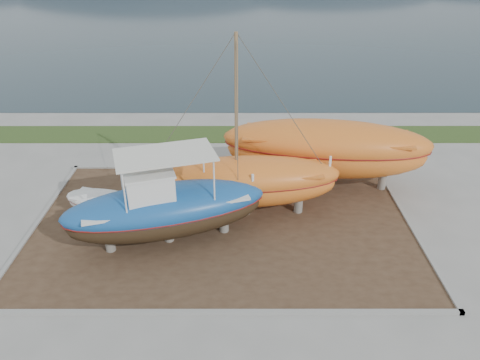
{
  "coord_description": "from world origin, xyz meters",
  "views": [
    {
      "loc": [
        0.8,
        -15.23,
        12.62
      ],
      "look_at": [
        0.82,
        4.0,
        2.45
      ],
      "focal_mm": 35.0,
      "sensor_mm": 36.0,
      "label": 1
    }
  ],
  "objects_px": {
    "blue_caique": "(166,199)",
    "orange_sailboat": "(246,131)",
    "white_dinghy": "(108,206)",
    "orange_bare_hull": "(325,155)"
  },
  "relations": [
    {
      "from": "blue_caique",
      "to": "orange_sailboat",
      "type": "distance_m",
      "value": 4.85
    },
    {
      "from": "white_dinghy",
      "to": "blue_caique",
      "type": "bearing_deg",
      "value": -13.88
    },
    {
      "from": "white_dinghy",
      "to": "orange_sailboat",
      "type": "bearing_deg",
      "value": 20.66
    },
    {
      "from": "white_dinghy",
      "to": "orange_bare_hull",
      "type": "xyz_separation_m",
      "value": [
        11.13,
        3.47,
        1.16
      ]
    },
    {
      "from": "orange_sailboat",
      "to": "orange_bare_hull",
      "type": "bearing_deg",
      "value": 31.35
    },
    {
      "from": "white_dinghy",
      "to": "orange_bare_hull",
      "type": "relative_size",
      "value": 0.4
    },
    {
      "from": "white_dinghy",
      "to": "orange_sailboat",
      "type": "xyz_separation_m",
      "value": [
        6.78,
        0.45,
        3.78
      ]
    },
    {
      "from": "white_dinghy",
      "to": "orange_sailboat",
      "type": "height_order",
      "value": "orange_sailboat"
    },
    {
      "from": "orange_sailboat",
      "to": "orange_bare_hull",
      "type": "xyz_separation_m",
      "value": [
        4.35,
        3.02,
        -2.62
      ]
    },
    {
      "from": "white_dinghy",
      "to": "orange_bare_hull",
      "type": "bearing_deg",
      "value": 34.15
    }
  ]
}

